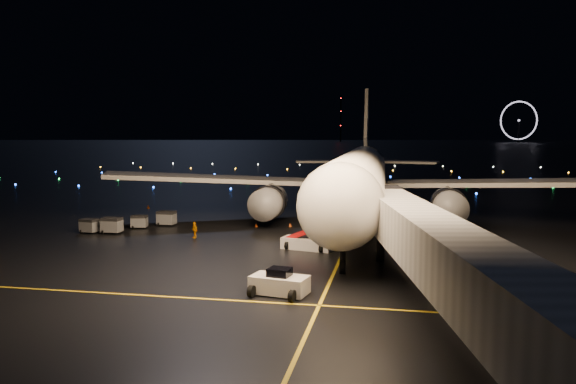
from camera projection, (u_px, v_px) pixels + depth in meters
name	position (u px, v px, depth m)	size (l,w,h in m)	color
ground	(368.00, 152.00, 341.14)	(2000.00, 2000.00, 0.00)	black
lane_centre	(350.00, 236.00, 60.54)	(0.25, 80.00, 0.02)	yellow
lane_cross	(79.00, 292.00, 39.33)	(60.00, 0.25, 0.02)	yellow
jet_bridge	(508.00, 352.00, 19.98)	(14.00, 58.00, 6.60)	#A2A2A2
airliner	(360.00, 147.00, 71.52)	(65.93, 62.63, 18.68)	white
pushback_tug	(280.00, 281.00, 38.59)	(3.87, 2.03, 1.85)	silver
belt_loader	(308.00, 231.00, 53.61)	(7.25, 1.98, 3.52)	silver
crew_c	(194.00, 230.00, 59.52)	(1.01, 0.42, 1.72)	orange
safety_cone_0	(290.00, 225.00, 66.86)	(0.39, 0.39, 0.44)	#ED5A15
safety_cone_1	(304.00, 223.00, 68.33)	(0.41, 0.41, 0.46)	#ED5A15
safety_cone_2	(256.00, 225.00, 66.64)	(0.40, 0.40, 0.45)	#ED5A15
safety_cone_3	(148.00, 207.00, 83.10)	(0.49, 0.49, 0.55)	#ED5A15
ferris_wheel	(519.00, 122.00, 716.61)	(50.00, 4.00, 52.00)	black
radio_mast	(341.00, 119.00, 778.86)	(1.80, 1.80, 64.00)	black
taxiway_lights	(333.00, 174.00, 151.66)	(164.00, 92.00, 0.36)	black
baggage_cart_0	(167.00, 218.00, 67.57)	(2.04, 1.43, 1.73)	slate
baggage_cart_1	(112.00, 226.00, 62.19)	(2.09, 1.46, 1.77)	slate
baggage_cart_2	(139.00, 222.00, 65.69)	(1.78, 1.24, 1.51)	slate
baggage_cart_3	(89.00, 226.00, 62.48)	(1.86, 1.30, 1.58)	slate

